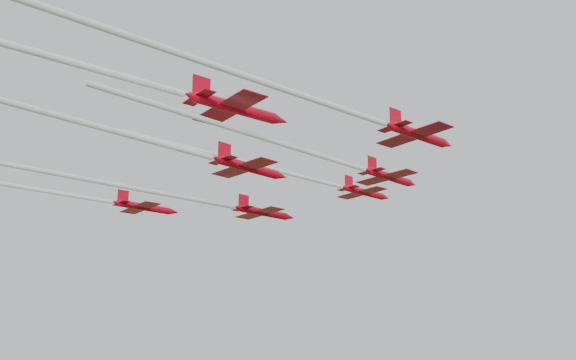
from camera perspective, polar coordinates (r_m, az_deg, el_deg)
The scene contains 7 objects.
jet_lead at distance 90.68m, azimuth 2.58°, elevation -0.04°, with size 16.57×43.73×2.46m.
jet_row2_left at distance 87.28m, azimuth -11.94°, elevation -1.02°, with size 24.86×65.98×2.69m.
jet_row2_right at distance 73.93m, azimuth 4.03°, elevation 1.83°, with size 15.28×44.99×2.42m.
jet_row3_left at distance 97.66m, azimuth -19.55°, elevation -1.13°, with size 21.15×52.76×2.67m.
jet_row3_mid at distance 71.02m, azimuth -14.99°, elevation 4.19°, with size 21.49×68.77×2.89m.
jet_row3_right at distance 56.54m, azimuth 3.29°, elevation 6.85°, with size 19.49×49.23×2.39m.
jet_row4_right at distance 59.82m, azimuth -14.14°, elevation 8.82°, with size 21.87×50.00×2.89m.
Camera 1 is at (41.34, -67.46, 24.58)m, focal length 40.00 mm.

